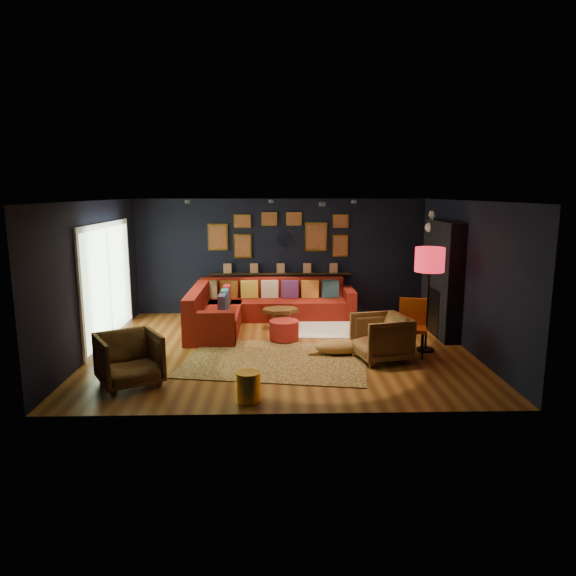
{
  "coord_description": "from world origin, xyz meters",
  "views": [
    {
      "loc": [
        -0.15,
        -8.8,
        2.75
      ],
      "look_at": [
        0.1,
        0.3,
        1.04
      ],
      "focal_mm": 32.0,
      "sensor_mm": 36.0,
      "label": 1
    }
  ],
  "objects_px": {
    "sectional": "(252,308)",
    "pouf": "(284,330)",
    "armchair_right": "(381,335)",
    "orange_chair": "(413,322)",
    "armchair_left": "(129,357)",
    "dog": "(340,344)",
    "gold_stool": "(248,387)",
    "floor_lamp": "(430,264)",
    "coffee_table": "(280,312)"
  },
  "relations": [
    {
      "from": "pouf",
      "to": "armchair_left",
      "type": "relative_size",
      "value": 0.65
    },
    {
      "from": "armchair_left",
      "to": "floor_lamp",
      "type": "distance_m",
      "value": 5.09
    },
    {
      "from": "orange_chair",
      "to": "floor_lamp",
      "type": "height_order",
      "value": "floor_lamp"
    },
    {
      "from": "armchair_left",
      "to": "armchair_right",
      "type": "xyz_separation_m",
      "value": [
        3.85,
        1.02,
        -0.0
      ]
    },
    {
      "from": "armchair_right",
      "to": "floor_lamp",
      "type": "relative_size",
      "value": 0.46
    },
    {
      "from": "pouf",
      "to": "orange_chair",
      "type": "relative_size",
      "value": 0.57
    },
    {
      "from": "sectional",
      "to": "dog",
      "type": "xyz_separation_m",
      "value": [
        1.59,
        -2.22,
        -0.12
      ]
    },
    {
      "from": "coffee_table",
      "to": "gold_stool",
      "type": "relative_size",
      "value": 1.93
    },
    {
      "from": "orange_chair",
      "to": "gold_stool",
      "type": "bearing_deg",
      "value": -131.13
    },
    {
      "from": "sectional",
      "to": "armchair_right",
      "type": "distance_m",
      "value": 3.34
    },
    {
      "from": "armchair_left",
      "to": "armchair_right",
      "type": "bearing_deg",
      "value": -16.27
    },
    {
      "from": "sectional",
      "to": "orange_chair",
      "type": "bearing_deg",
      "value": -38.37
    },
    {
      "from": "gold_stool",
      "to": "orange_chair",
      "type": "relative_size",
      "value": 0.42
    },
    {
      "from": "pouf",
      "to": "floor_lamp",
      "type": "bearing_deg",
      "value": -15.49
    },
    {
      "from": "gold_stool",
      "to": "dog",
      "type": "bearing_deg",
      "value": 52.83
    },
    {
      "from": "pouf",
      "to": "gold_stool",
      "type": "relative_size",
      "value": 1.34
    },
    {
      "from": "coffee_table",
      "to": "pouf",
      "type": "height_order",
      "value": "coffee_table"
    },
    {
      "from": "pouf",
      "to": "armchair_left",
      "type": "height_order",
      "value": "armchair_left"
    },
    {
      "from": "orange_chair",
      "to": "dog",
      "type": "xyz_separation_m",
      "value": [
        -1.23,
        0.01,
        -0.37
      ]
    },
    {
      "from": "floor_lamp",
      "to": "dog",
      "type": "bearing_deg",
      "value": -172.95
    },
    {
      "from": "gold_stool",
      "to": "orange_chair",
      "type": "distance_m",
      "value": 3.34
    },
    {
      "from": "gold_stool",
      "to": "pouf",
      "type": "bearing_deg",
      "value": 79.29
    },
    {
      "from": "armchair_right",
      "to": "orange_chair",
      "type": "xyz_separation_m",
      "value": [
        0.59,
        0.26,
        0.15
      ]
    },
    {
      "from": "sectional",
      "to": "coffee_table",
      "type": "height_order",
      "value": "sectional"
    },
    {
      "from": "armchair_right",
      "to": "armchair_left",
      "type": "bearing_deg",
      "value": -88.63
    },
    {
      "from": "pouf",
      "to": "armchair_right",
      "type": "height_order",
      "value": "armchair_right"
    },
    {
      "from": "armchair_left",
      "to": "gold_stool",
      "type": "xyz_separation_m",
      "value": [
        1.74,
        -0.65,
        -0.22
      ]
    },
    {
      "from": "orange_chair",
      "to": "dog",
      "type": "distance_m",
      "value": 1.28
    },
    {
      "from": "sectional",
      "to": "armchair_left",
      "type": "height_order",
      "value": "sectional"
    },
    {
      "from": "sectional",
      "to": "pouf",
      "type": "distance_m",
      "value": 1.5
    },
    {
      "from": "armchair_right",
      "to": "gold_stool",
      "type": "bearing_deg",
      "value": -65.12
    },
    {
      "from": "orange_chair",
      "to": "floor_lamp",
      "type": "distance_m",
      "value": 1.04
    },
    {
      "from": "armchair_left",
      "to": "gold_stool",
      "type": "relative_size",
      "value": 2.06
    },
    {
      "from": "gold_stool",
      "to": "orange_chair",
      "type": "bearing_deg",
      "value": 35.59
    },
    {
      "from": "pouf",
      "to": "gold_stool",
      "type": "xyz_separation_m",
      "value": [
        -0.53,
        -2.82,
        -0.0
      ]
    },
    {
      "from": "sectional",
      "to": "gold_stool",
      "type": "distance_m",
      "value": 4.16
    },
    {
      "from": "coffee_table",
      "to": "pouf",
      "type": "xyz_separation_m",
      "value": [
        0.06,
        -0.93,
        -0.12
      ]
    },
    {
      "from": "coffee_table",
      "to": "pouf",
      "type": "relative_size",
      "value": 1.44
    },
    {
      "from": "sectional",
      "to": "dog",
      "type": "height_order",
      "value": "sectional"
    },
    {
      "from": "sectional",
      "to": "pouf",
      "type": "relative_size",
      "value": 6.21
    },
    {
      "from": "gold_stool",
      "to": "orange_chair",
      "type": "xyz_separation_m",
      "value": [
        2.7,
        1.93,
        0.37
      ]
    },
    {
      "from": "pouf",
      "to": "orange_chair",
      "type": "height_order",
      "value": "orange_chair"
    },
    {
      "from": "pouf",
      "to": "floor_lamp",
      "type": "xyz_separation_m",
      "value": [
        2.47,
        -0.68,
        1.33
      ]
    },
    {
      "from": "armchair_right",
      "to": "orange_chair",
      "type": "relative_size",
      "value": 0.87
    },
    {
      "from": "orange_chair",
      "to": "floor_lamp",
      "type": "bearing_deg",
      "value": 46.79
    },
    {
      "from": "sectional",
      "to": "armchair_right",
      "type": "height_order",
      "value": "sectional"
    },
    {
      "from": "orange_chair",
      "to": "dog",
      "type": "height_order",
      "value": "orange_chair"
    },
    {
      "from": "coffee_table",
      "to": "armchair_left",
      "type": "distance_m",
      "value": 3.8
    },
    {
      "from": "sectional",
      "to": "armchair_left",
      "type": "bearing_deg",
      "value": -114.82
    },
    {
      "from": "coffee_table",
      "to": "floor_lamp",
      "type": "height_order",
      "value": "floor_lamp"
    }
  ]
}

